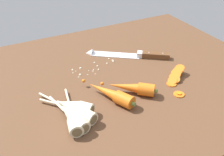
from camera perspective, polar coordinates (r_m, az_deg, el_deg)
ground_plane at (r=101.55cm, az=-0.52°, el=-1.12°), size 120.00×90.00×4.00cm
chefs_knife at (r=115.34cm, az=2.80°, el=4.84°), size 30.26×22.83×4.18cm
whole_carrot at (r=89.20cm, az=-0.07°, el=-3.30°), size 11.01×19.77×4.20cm
whole_carrot_second at (r=92.27cm, az=4.35°, el=-2.04°), size 15.25×13.77×4.20cm
parsnip_front at (r=85.28cm, az=-7.71°, el=-5.70°), size 13.82×15.14×4.00cm
parsnip_mid_left at (r=81.59cm, az=-8.15°, el=-7.82°), size 6.38×20.26×4.00cm
parsnip_mid_right at (r=83.93cm, az=-7.71°, el=-6.44°), size 12.19×21.87×4.00cm
parsnip_back at (r=81.86cm, az=-8.05°, el=-7.65°), size 6.64×22.17×4.00cm
carrot_slice_stack at (r=102.44cm, az=12.89°, el=0.50°), size 10.49×7.90×3.90cm
carrot_slice_stray_near at (r=94.86cm, az=13.53°, el=-3.17°), size 3.64×3.64×0.70cm
mince_crumbs at (r=107.54cm, az=-3.69°, el=2.40°), size 18.19×8.81×0.89cm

